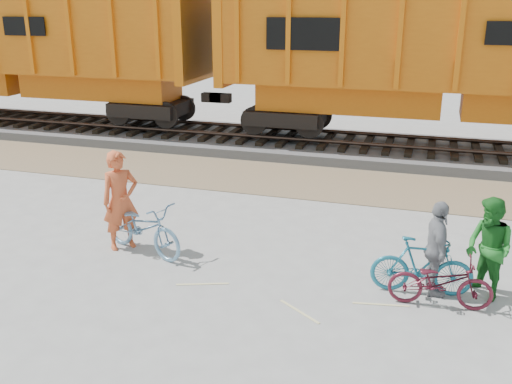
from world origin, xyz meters
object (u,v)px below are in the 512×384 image
bicycle_teal (422,266)px  person_woman (436,249)px  bicycle_maroon (440,282)px  hopper_car_center (456,60)px  person_man (489,249)px  bicycle_blue (143,227)px  person_solo (120,200)px  hopper_car_left (23,48)px

bicycle_teal → person_woman: 0.37m
bicycle_maroon → hopper_car_center: bearing=-4.9°
bicycle_teal → person_man: 1.08m
bicycle_blue → bicycle_teal: (5.16, -0.11, -0.03)m
person_woman → bicycle_teal: bearing=92.5°
bicycle_blue → person_man: (6.16, 0.09, 0.33)m
person_solo → person_man: person_solo is taller
bicycle_maroon → person_woman: (-0.10, 0.40, 0.39)m
hopper_car_center → hopper_car_left: bearing=180.0°
hopper_car_center → bicycle_teal: (-0.46, -9.01, -2.51)m
person_solo → person_woman: person_solo is taller
person_man → person_woman: 0.82m
bicycle_maroon → person_man: bearing=-55.9°
bicycle_blue → person_solo: (-0.50, 0.10, 0.45)m
hopper_car_left → bicycle_blue: bearing=-43.5°
bicycle_teal → person_woman: (0.20, 0.05, 0.31)m
person_man → bicycle_maroon: bearing=-89.9°
hopper_car_left → bicycle_maroon: hopper_car_left is taller
bicycle_teal → person_man: size_ratio=0.98×
hopper_car_left → bicycle_blue: (9.39, -8.90, -2.48)m
person_solo → person_woman: size_ratio=1.21×
hopper_car_center → bicycle_blue: hopper_car_center is taller
hopper_car_center → person_solo: bearing=-124.8°
bicycle_teal → bicycle_maroon: size_ratio=1.03×
person_man → bicycle_teal: bearing=-116.7°
bicycle_maroon → person_man: (0.70, 0.55, 0.43)m
person_woman → person_solo: bearing=76.8°
hopper_car_center → bicycle_teal: size_ratio=8.46×
bicycle_blue → hopper_car_left: bearing=66.5°
bicycle_teal → person_solo: person_solo is taller
bicycle_blue → person_man: person_man is taller
person_solo → person_woman: bearing=-48.6°
person_man → person_woman: size_ratio=1.05×
hopper_car_left → bicycle_teal: hopper_car_left is taller
hopper_car_center → person_man: hopper_car_center is taller
hopper_car_center → bicycle_blue: size_ratio=7.04×
hopper_car_center → person_woman: bearing=-91.7°
bicycle_blue → person_man: bearing=-69.1°
hopper_car_left → hopper_car_center: (15.00, 0.00, 0.00)m
bicycle_maroon → person_man: 0.99m
hopper_car_left → person_man: (15.54, -8.81, -2.16)m
hopper_car_left → bicycle_blue: hopper_car_left is taller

